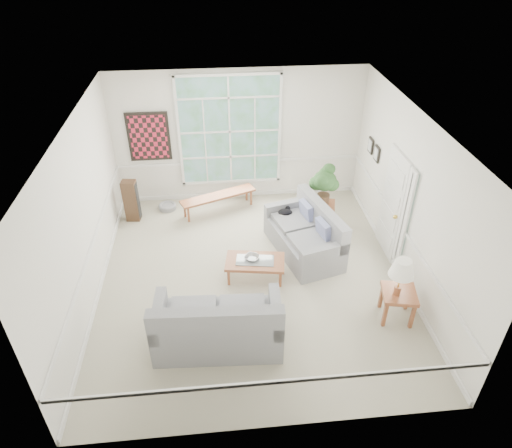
{
  "coord_description": "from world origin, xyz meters",
  "views": [
    {
      "loc": [
        -0.56,
        -6.41,
        5.57
      ],
      "look_at": [
        0.1,
        0.2,
        1.05
      ],
      "focal_mm": 32.0,
      "sensor_mm": 36.0,
      "label": 1
    }
  ],
  "objects": [
    {
      "name": "wall_front",
      "position": [
        0.0,
        -3.0,
        1.5
      ],
      "size": [
        5.5,
        0.02,
        3.0
      ],
      "primitive_type": "cube",
      "color": "white",
      "rests_on": "ground"
    },
    {
      "name": "loveseat_right",
      "position": [
        1.08,
        0.69,
        0.49
      ],
      "size": [
        1.4,
        2.0,
        0.98
      ],
      "primitive_type": "cube",
      "rotation": [
        0.0,
        0.0,
        0.27
      ],
      "color": "gray",
      "rests_on": "floor"
    },
    {
      "name": "wall_right",
      "position": [
        2.75,
        0.0,
        1.5
      ],
      "size": [
        0.02,
        6.0,
        3.0
      ],
      "primitive_type": "cube",
      "color": "white",
      "rests_on": "ground"
    },
    {
      "name": "ceiling",
      "position": [
        0.0,
        0.0,
        3.0
      ],
      "size": [
        5.5,
        6.0,
        0.02
      ],
      "primitive_type": "cube",
      "color": "white",
      "rests_on": "ground"
    },
    {
      "name": "floor",
      "position": [
        0.0,
        0.0,
        -0.01
      ],
      "size": [
        5.5,
        6.0,
        0.01
      ],
      "primitive_type": "cube",
      "color": "#A5A08A",
      "rests_on": "ground"
    },
    {
      "name": "pewter_bowl",
      "position": [
        0.01,
        0.04,
        0.43
      ],
      "size": [
        0.42,
        0.42,
        0.08
      ],
      "primitive_type": "imported",
      "rotation": [
        0.0,
        0.0,
        -0.57
      ],
      "color": "#9C9CA1",
      "rests_on": "coffee_table"
    },
    {
      "name": "loveseat_front",
      "position": [
        -0.65,
        -1.47,
        0.52
      ],
      "size": [
        1.99,
        1.1,
        1.05
      ],
      "primitive_type": "cube",
      "rotation": [
        0.0,
        0.0,
        -0.05
      ],
      "color": "gray",
      "rests_on": "floor"
    },
    {
      "name": "cat",
      "position": [
        0.8,
        1.27,
        0.57
      ],
      "size": [
        0.36,
        0.34,
        0.14
      ],
      "primitive_type": "ellipsoid",
      "rotation": [
        0.0,
        0.0,
        0.67
      ],
      "color": "black",
      "rests_on": "loveseat_right"
    },
    {
      "name": "entry_door",
      "position": [
        2.71,
        0.6,
        1.05
      ],
      "size": [
        0.08,
        0.9,
        2.1
      ],
      "primitive_type": "cube",
      "color": "white",
      "rests_on": "floor"
    },
    {
      "name": "side_table",
      "position": [
        2.28,
        -1.24,
        0.28
      ],
      "size": [
        0.63,
        0.63,
        0.55
      ],
      "primitive_type": "cube",
      "rotation": [
        0.0,
        0.0,
        -0.19
      ],
      "color": "brown",
      "rests_on": "floor"
    },
    {
      "name": "coffee_table",
      "position": [
        0.06,
        -0.01,
        0.2
      ],
      "size": [
        1.14,
        0.74,
        0.4
      ],
      "primitive_type": "cube",
      "rotation": [
        0.0,
        0.0,
        -0.16
      ],
      "color": "brown",
      "rests_on": "floor"
    },
    {
      "name": "floor_speaker",
      "position": [
        -2.4,
        2.2,
        0.47
      ],
      "size": [
        0.32,
        0.26,
        0.94
      ],
      "primitive_type": "cube",
      "rotation": [
        0.0,
        0.0,
        -0.12
      ],
      "color": "#432D1D",
      "rests_on": "floor"
    },
    {
      "name": "wall_frame_far",
      "position": [
        2.71,
        2.15,
        1.55
      ],
      "size": [
        0.04,
        0.26,
        0.32
      ],
      "primitive_type": "cube",
      "color": "black",
      "rests_on": "wall_right"
    },
    {
      "name": "wall_frame_near",
      "position": [
        2.71,
        1.75,
        1.55
      ],
      "size": [
        0.04,
        0.26,
        0.32
      ],
      "primitive_type": "cube",
      "color": "black",
      "rests_on": "wall_right"
    },
    {
      "name": "door_sidelight",
      "position": [
        2.71,
        -0.03,
        1.15
      ],
      "size": [
        0.08,
        0.26,
        1.9
      ],
      "primitive_type": "cube",
      "color": "white",
      "rests_on": "wall_right"
    },
    {
      "name": "pet_bed",
      "position": [
        -1.69,
        2.56,
        0.06
      ],
      "size": [
        0.54,
        0.54,
        0.12
      ],
      "primitive_type": "cylinder",
      "rotation": [
        0.0,
        0.0,
        0.44
      ],
      "color": "gray",
      "rests_on": "floor"
    },
    {
      "name": "window_bench",
      "position": [
        -0.53,
        2.37,
        0.2
      ],
      "size": [
        1.72,
        0.96,
        0.4
      ],
      "primitive_type": "cube",
      "rotation": [
        0.0,
        0.0,
        0.39
      ],
      "color": "brown",
      "rests_on": "floor"
    },
    {
      "name": "houseplant",
      "position": [
        1.65,
        1.61,
        0.96
      ],
      "size": [
        0.71,
        0.71,
        0.9
      ],
      "primitive_type": null,
      "rotation": [
        0.0,
        0.0,
        -0.51
      ],
      "color": "#295025",
      "rests_on": "end_table"
    },
    {
      "name": "table_lamp",
      "position": [
        2.21,
        -1.27,
        0.89
      ],
      "size": [
        0.49,
        0.49,
        0.68
      ],
      "primitive_type": null,
      "rotation": [
        0.0,
        0.0,
        -0.29
      ],
      "color": "white",
      "rests_on": "side_table"
    },
    {
      "name": "window_back",
      "position": [
        -0.2,
        2.96,
        1.65
      ],
      "size": [
        2.3,
        0.08,
        2.4
      ],
      "primitive_type": "cube",
      "color": "white",
      "rests_on": "wall_back"
    },
    {
      "name": "wall_art",
      "position": [
        -1.95,
        2.95,
        1.6
      ],
      "size": [
        0.9,
        0.06,
        1.1
      ],
      "primitive_type": "cube",
      "color": "maroon",
      "rests_on": "wall_back"
    },
    {
      "name": "end_table",
      "position": [
        1.65,
        1.59,
        0.26
      ],
      "size": [
        0.63,
        0.63,
        0.51
      ],
      "primitive_type": "cube",
      "rotation": [
        0.0,
        0.0,
        -0.26
      ],
      "color": "brown",
      "rests_on": "floor"
    },
    {
      "name": "wall_left",
      "position": [
        -2.75,
        0.0,
        1.5
      ],
      "size": [
        0.02,
        6.0,
        3.0
      ],
      "primitive_type": "cube",
      "color": "white",
      "rests_on": "ground"
    },
    {
      "name": "wall_back",
      "position": [
        0.0,
        3.0,
        1.5
      ],
      "size": [
        5.5,
        0.02,
        3.0
      ],
      "primitive_type": "cube",
      "color": "white",
      "rests_on": "ground"
    }
  ]
}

